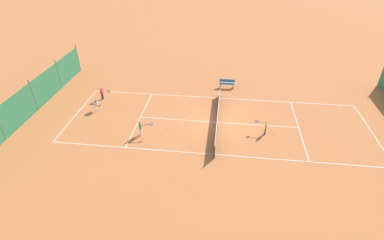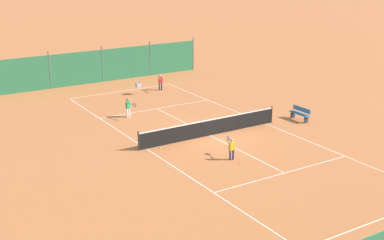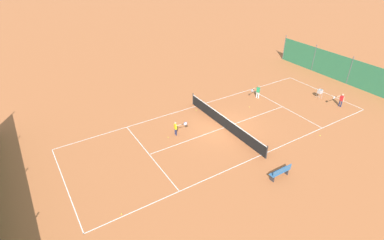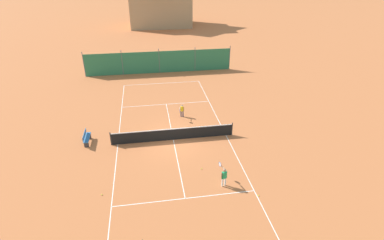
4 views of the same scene
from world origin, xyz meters
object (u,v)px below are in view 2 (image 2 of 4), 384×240
object	(u,v)px
player_far_service	(161,81)
player_far_baseline	(128,106)
player_near_service	(232,147)
tennis_ball_by_net_right	(95,116)
tennis_ball_near_corner	(223,102)
tennis_ball_far_corner	(160,148)
tennis_ball_alley_left	(240,163)
courtside_bench	(300,113)
tennis_net	(210,127)
ball_hopper	(138,86)
tennis_ball_alley_right	(156,121)

from	to	relation	value
player_far_service	player_far_baseline	bearing A→B (deg)	44.56
player_near_service	player_far_baseline	size ratio (longest dim) A/B	0.89
tennis_ball_by_net_right	tennis_ball_near_corner	bearing A→B (deg)	170.39
player_far_service	tennis_ball_far_corner	world-z (taller)	player_far_service
tennis_ball_by_net_right	tennis_ball_alley_left	world-z (taller)	same
tennis_ball_alley_left	courtside_bench	bearing A→B (deg)	-153.33
tennis_ball_by_net_right	tennis_ball_far_corner	world-z (taller)	same
tennis_net	tennis_ball_far_corner	bearing A→B (deg)	6.21
player_far_service	tennis_ball_near_corner	bearing A→B (deg)	111.68
tennis_net	player_far_service	xyz separation A→B (m)	(-2.62, -10.61, 0.22)
player_near_service	tennis_ball_near_corner	bearing A→B (deg)	-123.02
ball_hopper	tennis_ball_far_corner	bearing A→B (deg)	69.18
tennis_net	courtside_bench	distance (m)	6.37
tennis_ball_near_corner	tennis_ball_far_corner	bearing A→B (deg)	35.10
courtside_bench	tennis_ball_near_corner	bearing A→B (deg)	-74.66
courtside_bench	tennis_ball_alley_right	bearing A→B (deg)	-29.95
tennis_net	courtside_bench	world-z (taller)	tennis_net
player_near_service	tennis_ball_by_net_right	distance (m)	10.95
ball_hopper	player_far_baseline	bearing A→B (deg)	57.13
tennis_ball_alley_right	ball_hopper	distance (m)	6.87
tennis_ball_near_corner	tennis_ball_alley_left	world-z (taller)	same
tennis_ball_near_corner	tennis_ball_alley_left	bearing A→B (deg)	59.08
player_near_service	ball_hopper	bearing A→B (deg)	-97.21
tennis_ball_by_net_right	tennis_ball_alley_right	xyz separation A→B (m)	(-2.76, 2.99, 0.00)
player_far_baseline	tennis_ball_by_net_right	bearing A→B (deg)	-34.64
tennis_ball_near_corner	courtside_bench	size ratio (longest dim) A/B	0.04
player_near_service	player_far_baseline	world-z (taller)	player_far_baseline
tennis_ball_alley_right	tennis_ball_alley_left	size ratio (longest dim) A/B	1.00
tennis_ball_by_net_right	ball_hopper	xyz separation A→B (m)	(-4.84, -3.53, 0.62)
tennis_ball_alley_right	tennis_ball_far_corner	distance (m)	4.71
player_far_baseline	tennis_ball_alley_left	xyz separation A→B (m)	(-1.32, 9.99, -0.70)
player_far_service	tennis_ball_by_net_right	bearing A→B (deg)	28.78
player_far_baseline	tennis_ball_alley_left	distance (m)	10.10
tennis_net	tennis_ball_alley_right	xyz separation A→B (m)	(1.44, -3.88, -0.47)
tennis_ball_by_net_right	tennis_ball_alley_right	distance (m)	4.07
tennis_ball_far_corner	tennis_ball_alley_left	xyz separation A→B (m)	(-2.35, 3.97, 0.00)
player_far_service	courtside_bench	distance (m)	11.82
player_far_service	ball_hopper	bearing A→B (deg)	6.30
player_near_service	tennis_ball_alley_left	distance (m)	0.95
player_near_service	tennis_ball_alley_left	world-z (taller)	player_near_service
tennis_net	tennis_ball_by_net_right	distance (m)	8.06
tennis_net	tennis_ball_by_net_right	bearing A→B (deg)	-58.58
player_far_baseline	courtside_bench	distance (m)	10.77
tennis_ball_alley_right	ball_hopper	size ratio (longest dim) A/B	0.07
tennis_ball_by_net_right	ball_hopper	world-z (taller)	ball_hopper
tennis_ball_alley_right	tennis_ball_far_corner	size ratio (longest dim) A/B	1.00
tennis_ball_alley_left	tennis_ball_near_corner	bearing A→B (deg)	-120.92
tennis_ball_far_corner	courtside_bench	bearing A→B (deg)	178.68
tennis_ball_far_corner	tennis_ball_alley_left	size ratio (longest dim) A/B	1.00
player_near_service	courtside_bench	world-z (taller)	player_near_service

